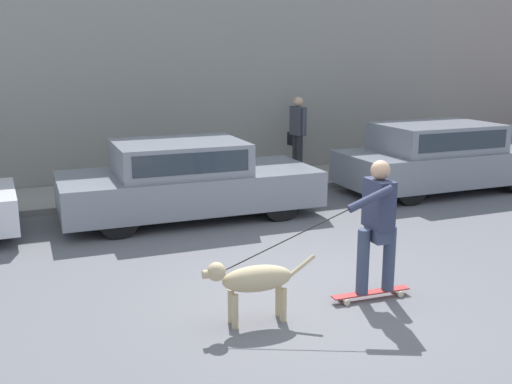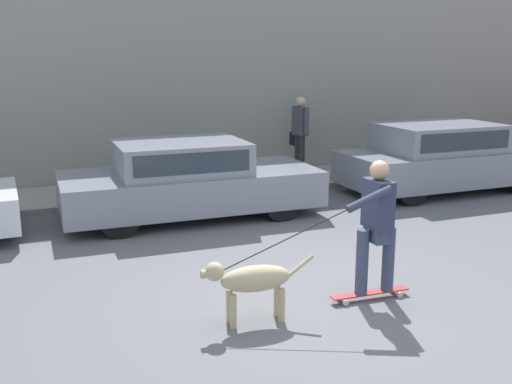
{
  "view_description": "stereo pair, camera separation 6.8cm",
  "coord_description": "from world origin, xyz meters",
  "px_view_note": "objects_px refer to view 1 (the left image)",
  "views": [
    {
      "loc": [
        -3.12,
        -5.7,
        2.77
      ],
      "look_at": [
        -0.19,
        1.49,
        0.95
      ],
      "focal_mm": 42.0,
      "sensor_mm": 36.0,
      "label": 1
    },
    {
      "loc": [
        -3.06,
        -5.72,
        2.77
      ],
      "look_at": [
        -0.19,
        1.49,
        0.95
      ],
      "focal_mm": 42.0,
      "sensor_mm": 36.0,
      "label": 2
    }
  ],
  "objects_px": {
    "parked_car_1": "(187,181)",
    "pedestrian_with_bag": "(297,131)",
    "parked_car_2": "(440,158)",
    "dog": "(253,280)",
    "skateboarder": "(377,222)"
  },
  "relations": [
    {
      "from": "parked_car_1",
      "to": "pedestrian_with_bag",
      "type": "relative_size",
      "value": 2.57
    },
    {
      "from": "dog",
      "to": "skateboarder",
      "type": "xyz_separation_m",
      "value": [
        1.52,
        0.06,
        0.45
      ]
    },
    {
      "from": "parked_car_2",
      "to": "skateboarder",
      "type": "distance_m",
      "value": 6.01
    },
    {
      "from": "parked_car_2",
      "to": "pedestrian_with_bag",
      "type": "bearing_deg",
      "value": 133.34
    },
    {
      "from": "parked_car_1",
      "to": "skateboarder",
      "type": "distance_m",
      "value": 4.35
    },
    {
      "from": "skateboarder",
      "to": "parked_car_2",
      "type": "bearing_deg",
      "value": -132.96
    },
    {
      "from": "dog",
      "to": "pedestrian_with_bag",
      "type": "height_order",
      "value": "pedestrian_with_bag"
    },
    {
      "from": "parked_car_2",
      "to": "dog",
      "type": "height_order",
      "value": "parked_car_2"
    },
    {
      "from": "parked_car_2",
      "to": "skateboarder",
      "type": "relative_size",
      "value": 1.78
    },
    {
      "from": "skateboarder",
      "to": "dog",
      "type": "bearing_deg",
      "value": 4.59
    },
    {
      "from": "dog",
      "to": "parked_car_1",
      "type": "bearing_deg",
      "value": -92.21
    },
    {
      "from": "parked_car_2",
      "to": "skateboarder",
      "type": "xyz_separation_m",
      "value": [
        -4.28,
        -4.22,
        0.25
      ]
    },
    {
      "from": "skateboarder",
      "to": "parked_car_1",
      "type": "bearing_deg",
      "value": -74.02
    },
    {
      "from": "parked_car_2",
      "to": "dog",
      "type": "distance_m",
      "value": 7.21
    },
    {
      "from": "parked_car_1",
      "to": "parked_car_2",
      "type": "xyz_separation_m",
      "value": [
        5.29,
        -0.0,
        0.04
      ]
    }
  ]
}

